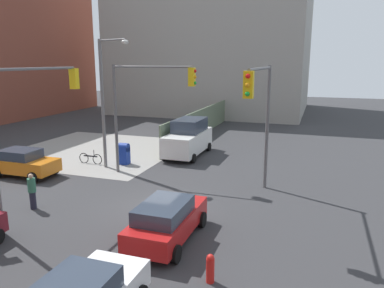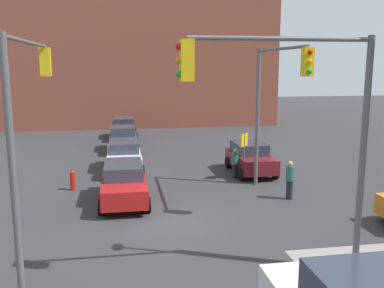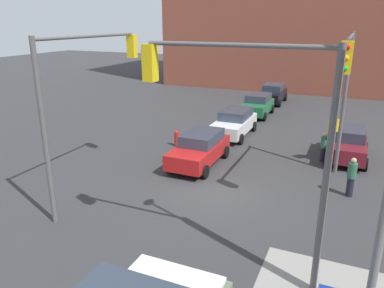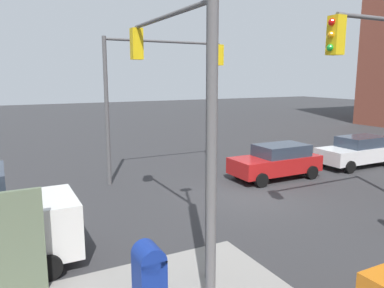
{
  "view_description": "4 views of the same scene",
  "coord_description": "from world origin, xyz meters",
  "px_view_note": "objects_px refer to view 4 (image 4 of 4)",
  "views": [
    {
      "loc": [
        -15.01,
        -7.05,
        6.7
      ],
      "look_at": [
        2.58,
        -1.0,
        2.57
      ],
      "focal_mm": 35.0,
      "sensor_mm": 36.0,
      "label": 1
    },
    {
      "loc": [
        14.87,
        -1.98,
        5.74
      ],
      "look_at": [
        0.16,
        0.54,
        2.98
      ],
      "focal_mm": 40.0,
      "sensor_mm": 36.0,
      "label": 2
    },
    {
      "loc": [
        13.52,
        4.85,
        6.96
      ],
      "look_at": [
        0.91,
        -0.65,
        2.39
      ],
      "focal_mm": 35.0,
      "sensor_mm": 36.0,
      "label": 3
    },
    {
      "loc": [
        8.68,
        11.73,
        4.78
      ],
      "look_at": [
        3.0,
        0.72,
        2.56
      ],
      "focal_mm": 35.0,
      "sensor_mm": 36.0,
      "label": 4
    }
  ],
  "objects_px": {
    "traffic_signal_se_corner": "(156,80)",
    "mailbox_blue": "(149,274)",
    "fire_hydrant": "(279,155)",
    "traffic_signal_ne_corner": "(173,83)",
    "street_lamp_corner": "(210,81)",
    "hatchback_white": "(358,151)",
    "sedan_red": "(277,161)"
  },
  "relations": [
    {
      "from": "traffic_signal_se_corner",
      "to": "street_lamp_corner",
      "type": "bearing_deg",
      "value": 73.77
    },
    {
      "from": "street_lamp_corner",
      "to": "hatchback_white",
      "type": "xyz_separation_m",
      "value": [
        -13.46,
        -7.25,
        -3.86
      ]
    },
    {
      "from": "fire_hydrant",
      "to": "hatchback_white",
      "type": "xyz_separation_m",
      "value": [
        -3.4,
        2.41,
        0.36
      ]
    },
    {
      "from": "mailbox_blue",
      "to": "hatchback_white",
      "type": "distance_m",
      "value": 16.1
    },
    {
      "from": "sedan_red",
      "to": "traffic_signal_ne_corner",
      "type": "bearing_deg",
      "value": 30.84
    },
    {
      "from": "traffic_signal_se_corner",
      "to": "fire_hydrant",
      "type": "height_order",
      "value": "traffic_signal_se_corner"
    },
    {
      "from": "fire_hydrant",
      "to": "hatchback_white",
      "type": "distance_m",
      "value": 4.18
    },
    {
      "from": "traffic_signal_se_corner",
      "to": "mailbox_blue",
      "type": "bearing_deg",
      "value": 66.98
    },
    {
      "from": "traffic_signal_se_corner",
      "to": "traffic_signal_ne_corner",
      "type": "relative_size",
      "value": 1.0
    },
    {
      "from": "street_lamp_corner",
      "to": "traffic_signal_ne_corner",
      "type": "bearing_deg",
      "value": -100.91
    },
    {
      "from": "fire_hydrant",
      "to": "hatchback_white",
      "type": "bearing_deg",
      "value": 144.66
    },
    {
      "from": "traffic_signal_se_corner",
      "to": "fire_hydrant",
      "type": "bearing_deg",
      "value": 177.6
    },
    {
      "from": "traffic_signal_se_corner",
      "to": "street_lamp_corner",
      "type": "xyz_separation_m",
      "value": [
        2.9,
        9.96,
        0.04
      ]
    },
    {
      "from": "hatchback_white",
      "to": "sedan_red",
      "type": "height_order",
      "value": "same"
    },
    {
      "from": "hatchback_white",
      "to": "street_lamp_corner",
      "type": "bearing_deg",
      "value": 28.3
    },
    {
      "from": "street_lamp_corner",
      "to": "fire_hydrant",
      "type": "bearing_deg",
      "value": -136.18
    },
    {
      "from": "traffic_signal_se_corner",
      "to": "traffic_signal_ne_corner",
      "type": "xyz_separation_m",
      "value": [
        2.34,
        7.03,
        -0.05
      ]
    },
    {
      "from": "traffic_signal_se_corner",
      "to": "sedan_red",
      "type": "distance_m",
      "value": 6.85
    },
    {
      "from": "mailbox_blue",
      "to": "hatchback_white",
      "type": "bearing_deg",
      "value": -155.05
    },
    {
      "from": "street_lamp_corner",
      "to": "fire_hydrant",
      "type": "distance_m",
      "value": 14.57
    },
    {
      "from": "traffic_signal_se_corner",
      "to": "traffic_signal_ne_corner",
      "type": "height_order",
      "value": "same"
    },
    {
      "from": "street_lamp_corner",
      "to": "hatchback_white",
      "type": "bearing_deg",
      "value": -151.7
    },
    {
      "from": "street_lamp_corner",
      "to": "mailbox_blue",
      "type": "xyz_separation_m",
      "value": [
        1.14,
        -0.46,
        -3.94
      ]
    },
    {
      "from": "traffic_signal_ne_corner",
      "to": "sedan_red",
      "type": "distance_m",
      "value": 9.39
    },
    {
      "from": "traffic_signal_ne_corner",
      "to": "hatchback_white",
      "type": "bearing_deg",
      "value": -161.46
    },
    {
      "from": "mailbox_blue",
      "to": "fire_hydrant",
      "type": "height_order",
      "value": "mailbox_blue"
    },
    {
      "from": "fire_hydrant",
      "to": "hatchback_white",
      "type": "relative_size",
      "value": 0.21
    },
    {
      "from": "traffic_signal_se_corner",
      "to": "sedan_red",
      "type": "bearing_deg",
      "value": 152.52
    },
    {
      "from": "mailbox_blue",
      "to": "street_lamp_corner",
      "type": "bearing_deg",
      "value": 158.1
    },
    {
      "from": "fire_hydrant",
      "to": "traffic_signal_ne_corner",
      "type": "bearing_deg",
      "value": 35.33
    },
    {
      "from": "traffic_signal_ne_corner",
      "to": "street_lamp_corner",
      "type": "bearing_deg",
      "value": 79.09
    },
    {
      "from": "traffic_signal_se_corner",
      "to": "mailbox_blue",
      "type": "xyz_separation_m",
      "value": [
        4.04,
        9.5,
        -3.9
      ]
    }
  ]
}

